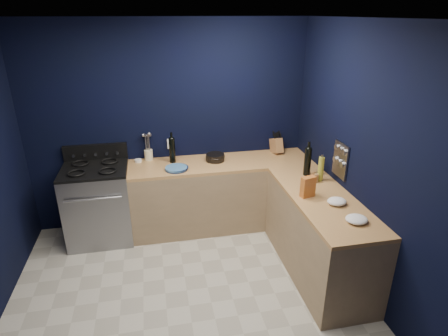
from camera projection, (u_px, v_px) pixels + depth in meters
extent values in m
cube|color=#B7B1A0|center=(189.00, 306.00, 3.62)|extent=(3.50, 3.50, 0.02)
cube|color=silver|center=(176.00, 17.00, 2.60)|extent=(3.50, 3.50, 0.02)
cube|color=black|center=(170.00, 127.00, 4.70)|extent=(3.50, 0.02, 2.60)
cube|color=black|center=(373.00, 169.00, 3.43)|extent=(0.02, 3.50, 2.60)
cube|color=#957A58|center=(221.00, 195.00, 4.85)|extent=(2.30, 0.63, 0.86)
cube|color=brown|center=(221.00, 163.00, 4.68)|extent=(2.30, 0.63, 0.04)
cube|color=#957A58|center=(318.00, 236.00, 3.97)|extent=(0.63, 1.67, 0.86)
cube|color=brown|center=(322.00, 199.00, 3.79)|extent=(0.63, 1.67, 0.04)
cube|color=gray|center=(99.00, 205.00, 4.55)|extent=(0.76, 0.66, 0.92)
cube|color=black|center=(96.00, 218.00, 4.26)|extent=(0.59, 0.02, 0.42)
cube|color=black|center=(94.00, 169.00, 4.36)|extent=(0.76, 0.66, 0.03)
cube|color=black|center=(96.00, 152.00, 4.59)|extent=(0.76, 0.06, 0.20)
cube|color=gray|center=(341.00, 160.00, 3.97)|extent=(0.02, 0.28, 0.38)
cube|color=white|center=(171.00, 144.00, 4.76)|extent=(0.09, 0.02, 0.13)
cylinder|color=teal|center=(176.00, 168.00, 4.43)|extent=(0.28, 0.28, 0.03)
cylinder|color=white|center=(138.00, 161.00, 4.66)|extent=(0.10, 0.10, 0.03)
cylinder|color=#EEE5C2|center=(149.00, 155.00, 4.71)|extent=(0.12, 0.12, 0.13)
cylinder|color=black|center=(172.00, 151.00, 4.60)|extent=(0.09, 0.09, 0.31)
cylinder|color=black|center=(215.00, 157.00, 4.69)|extent=(0.24, 0.24, 0.09)
cube|color=olive|center=(276.00, 146.00, 4.94)|extent=(0.15, 0.25, 0.24)
cylinder|color=black|center=(307.00, 162.00, 4.24)|extent=(0.09, 0.09, 0.32)
cylinder|color=olive|center=(321.00, 169.00, 4.10)|extent=(0.08, 0.08, 0.28)
cylinder|color=olive|center=(313.00, 175.00, 4.17)|extent=(0.05, 0.05, 0.09)
cylinder|color=olive|center=(316.00, 178.00, 4.09)|extent=(0.05, 0.05, 0.10)
cube|color=#A7272A|center=(308.00, 187.00, 3.75)|extent=(0.16, 0.11, 0.22)
ellipsoid|color=white|center=(337.00, 201.00, 3.62)|extent=(0.21, 0.19, 0.07)
ellipsoid|color=white|center=(357.00, 219.00, 3.32)|extent=(0.24, 0.22, 0.06)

